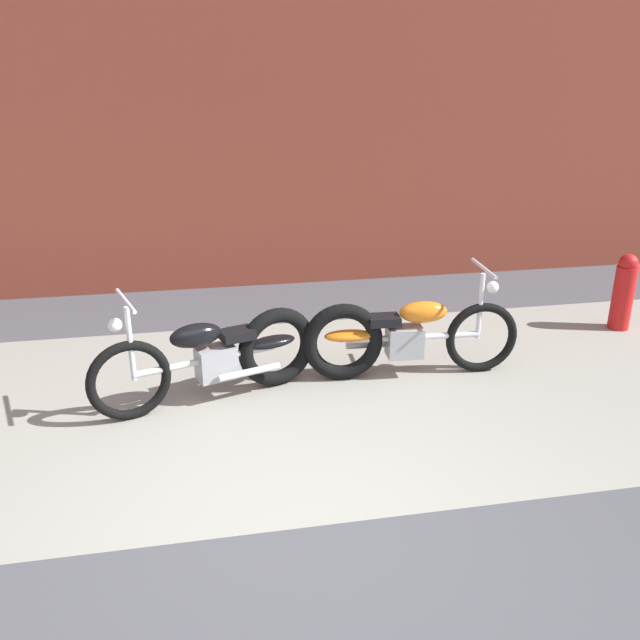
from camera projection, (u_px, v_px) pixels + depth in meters
The scene contains 6 objects.
ground_plane at pixel (291, 530), 4.08m from camera, with size 80.00×80.00×0.00m, color #47474C.
sidewalk_slab at pixel (261, 399), 5.69m from camera, with size 36.00×3.50×0.01m, color gray.
brick_building_wall at pixel (223, 48), 7.82m from camera, with size 36.00×0.50×5.78m, color brown.
motorcycle_black at pixel (224, 355), 5.60m from camera, with size 1.94×0.84×1.03m.
motorcycle_orange at pixel (396, 336), 5.99m from camera, with size 2.01×0.58×1.03m.
fire_hydrant at pixel (624, 291), 7.09m from camera, with size 0.22×0.22×0.84m.
Camera 1 is at (-0.44, -3.32, 2.67)m, focal length 37.06 mm.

